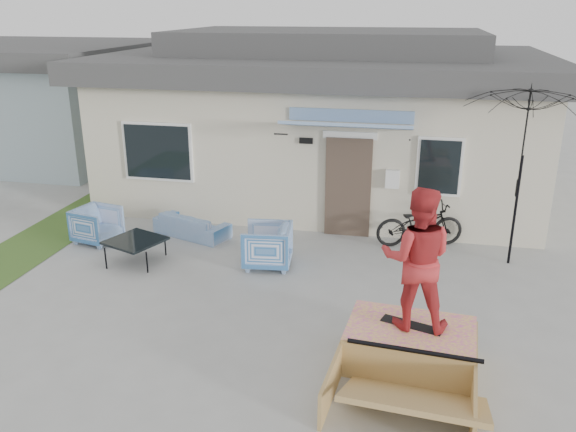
% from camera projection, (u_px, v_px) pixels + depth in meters
% --- Properties ---
extents(ground, '(90.00, 90.00, 0.00)m').
position_uv_depth(ground, '(242.00, 337.00, 8.73)').
color(ground, '#999A95').
rests_on(ground, ground).
extents(grass_strip, '(1.40, 8.00, 0.01)m').
position_uv_depth(grass_strip, '(17.00, 255.00, 11.61)').
color(grass_strip, '#355721').
rests_on(grass_strip, ground).
extents(house, '(10.80, 8.49, 4.10)m').
position_uv_depth(house, '(327.00, 114.00, 15.44)').
color(house, beige).
rests_on(house, ground).
extents(neighbor_house, '(8.60, 7.60, 3.50)m').
position_uv_depth(neighbor_house, '(20.00, 97.00, 19.44)').
color(neighbor_house, '#9CB1BA').
rests_on(neighbor_house, ground).
extents(loveseat, '(1.73, 1.02, 0.65)m').
position_uv_depth(loveseat, '(192.00, 221.00, 12.50)').
color(loveseat, '#2662A3').
rests_on(loveseat, ground).
extents(armchair_left, '(0.89, 0.93, 0.82)m').
position_uv_depth(armchair_left, '(97.00, 223.00, 12.14)').
color(armchair_left, '#2662A3').
rests_on(armchair_left, ground).
extents(armchair_right, '(0.90, 0.95, 0.89)m').
position_uv_depth(armchair_right, '(267.00, 244.00, 11.00)').
color(armchair_right, '#2662A3').
rests_on(armchair_right, ground).
extents(coffee_table, '(1.19, 1.19, 0.46)m').
position_uv_depth(coffee_table, '(136.00, 251.00, 11.23)').
color(coffee_table, black).
rests_on(coffee_table, ground).
extents(bicycle, '(1.88, 1.11, 1.13)m').
position_uv_depth(bicycle, '(420.00, 219.00, 11.90)').
color(bicycle, black).
rests_on(bicycle, ground).
extents(patio_umbrella, '(2.27, 2.09, 2.20)m').
position_uv_depth(patio_umbrella, '(520.00, 174.00, 10.67)').
color(patio_umbrella, black).
rests_on(patio_umbrella, ground).
extents(skate_ramp, '(1.85, 2.37, 0.56)m').
position_uv_depth(skate_ramp, '(410.00, 346.00, 7.99)').
color(skate_ramp, '#A47F46').
rests_on(skate_ramp, ground).
extents(skateboard, '(0.85, 0.44, 0.05)m').
position_uv_depth(skateboard, '(412.00, 324.00, 7.94)').
color(skateboard, black).
rests_on(skateboard, skate_ramp).
extents(skater, '(0.94, 0.73, 1.93)m').
position_uv_depth(skater, '(417.00, 256.00, 7.61)').
color(skater, '#B92A2C').
rests_on(skater, skateboard).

